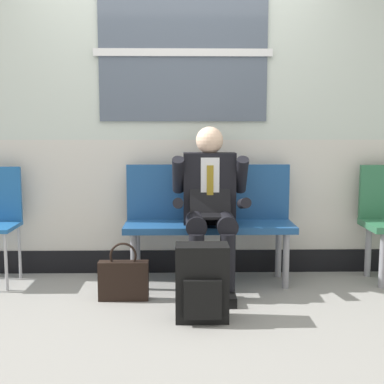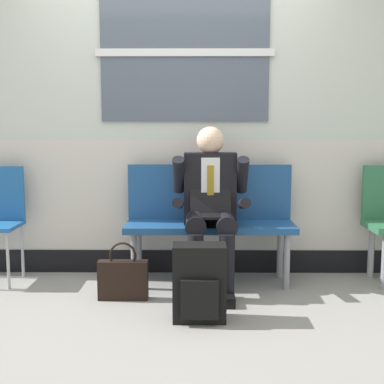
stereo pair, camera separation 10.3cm
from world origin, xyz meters
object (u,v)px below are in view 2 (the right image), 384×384
Objects in this scene: bench_with_person at (210,214)px; backpack at (199,283)px; person_seated at (210,204)px; handbag at (123,279)px.

backpack is at bearing -95.82° from bench_with_person.
bench_with_person is at bearing 90.00° from person_seated.
person_seated is 0.78m from backpack.
bench_with_person reaches higher than handbag.
person_seated is 2.95× the size of handbag.
handbag is (-0.63, -0.46, -0.39)m from bench_with_person.
backpack is (-0.09, -0.85, -0.30)m from bench_with_person.
handbag is at bearing 144.45° from backpack.
bench_with_person is 0.87m from handbag.
backpack is (-0.09, -0.65, -0.41)m from person_seated.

